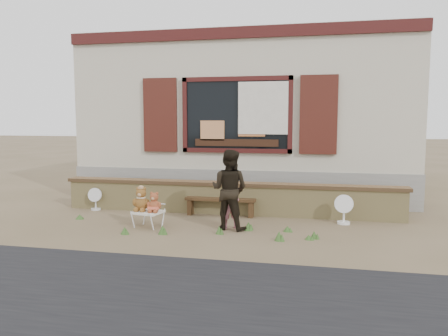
% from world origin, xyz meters
% --- Properties ---
extents(ground, '(80.00, 80.00, 0.00)m').
position_xyz_m(ground, '(0.00, 0.00, 0.00)').
color(ground, brown).
rests_on(ground, ground).
extents(shopfront, '(8.04, 5.13, 4.00)m').
position_xyz_m(shopfront, '(0.00, 4.49, 2.00)').
color(shopfront, gray).
rests_on(shopfront, ground).
extents(brick_wall, '(7.10, 0.36, 0.67)m').
position_xyz_m(brick_wall, '(0.00, 1.00, 0.34)').
color(brick_wall, tan).
rests_on(brick_wall, ground).
extents(bench, '(1.44, 0.31, 0.37)m').
position_xyz_m(bench, '(-0.11, 0.80, 0.27)').
color(bench, '#372413').
rests_on(bench, ground).
extents(folding_chair, '(0.56, 0.52, 0.29)m').
position_xyz_m(folding_chair, '(-1.19, -0.42, 0.27)').
color(folding_chair, silver).
rests_on(folding_chair, ground).
extents(teddy_bear_left, '(0.38, 0.34, 0.44)m').
position_xyz_m(teddy_bear_left, '(-1.33, -0.39, 0.52)').
color(teddy_bear_left, brown).
rests_on(teddy_bear_left, folding_chair).
extents(teddy_bear_right, '(0.32, 0.29, 0.37)m').
position_xyz_m(teddy_bear_right, '(-1.06, -0.45, 0.48)').
color(teddy_bear_right, brown).
rests_on(teddy_bear_right, folding_chair).
extents(child, '(0.44, 0.38, 1.01)m').
position_xyz_m(child, '(0.28, -0.21, 0.50)').
color(child, pink).
rests_on(child, ground).
extents(adult, '(0.80, 0.69, 1.42)m').
position_xyz_m(adult, '(0.27, -0.23, 0.71)').
color(adult, black).
rests_on(adult, ground).
extents(fan_left, '(0.31, 0.20, 0.49)m').
position_xyz_m(fan_left, '(-2.88, 0.78, 0.24)').
color(fan_left, silver).
rests_on(fan_left, ground).
extents(fan_right, '(0.36, 0.24, 0.56)m').
position_xyz_m(fan_right, '(2.30, 0.58, 0.28)').
color(fan_right, white).
rests_on(fan_right, ground).
extents(grass_tufts, '(4.68, 1.04, 0.16)m').
position_xyz_m(grass_tufts, '(0.13, -0.54, 0.06)').
color(grass_tufts, '#385B24').
rests_on(grass_tufts, ground).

